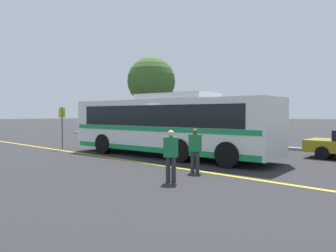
{
  "coord_description": "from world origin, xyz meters",
  "views": [
    {
      "loc": [
        11.32,
        -11.47,
        2.07
      ],
      "look_at": [
        0.7,
        0.03,
        1.46
      ],
      "focal_mm": 35.0,
      "sensor_mm": 36.0,
      "label": 1
    }
  ],
  "objects": [
    {
      "name": "parked_car_1",
      "position": [
        -3.49,
        5.12,
        0.73
      ],
      "size": [
        4.51,
        1.99,
        1.43
      ],
      "rotation": [
        0.0,
        0.0,
        -1.59
      ],
      "color": "maroon",
      "rests_on": "ground_plane"
    },
    {
      "name": "pedestrian_1",
      "position": [
        4.77,
        -4.26,
        0.88
      ],
      "size": [
        0.47,
        0.42,
        1.57
      ],
      "rotation": [
        0.0,
        0.0,
        3.73
      ],
      "color": "#2D2D33",
      "rests_on": "ground_plane"
    },
    {
      "name": "curb_strip",
      "position": [
        0.7,
        6.77,
        0.07
      ],
      "size": [
        38.61,
        0.36,
        0.15
      ],
      "primitive_type": "cube",
      "color": "#99999E",
      "rests_on": "ground_plane"
    },
    {
      "name": "lane_strip_0",
      "position": [
        0.7,
        -2.17,
        0.0
      ],
      "size": [
        30.61,
        0.2,
        0.01
      ],
      "primitive_type": "cube",
      "rotation": [
        0.0,
        0.0,
        1.57
      ],
      "color": "gold",
      "rests_on": "ground_plane"
    },
    {
      "name": "transit_bus",
      "position": [
        0.71,
        0.03,
        1.55
      ],
      "size": [
        11.06,
        3.34,
        2.99
      ],
      "rotation": [
        0.0,
        0.0,
        1.65
      ],
      "color": "silver",
      "rests_on": "ground_plane"
    },
    {
      "name": "parked_car_0",
      "position": [
        -10.18,
        5.09,
        0.75
      ],
      "size": [
        4.07,
        1.86,
        1.52
      ],
      "rotation": [
        0.0,
        0.0,
        -1.58
      ],
      "color": "#335B33",
      "rests_on": "ground_plane"
    },
    {
      "name": "bus_stop_sign",
      "position": [
        -5.84,
        -1.84,
        1.54
      ],
      "size": [
        0.07,
        0.4,
        2.44
      ],
      "rotation": [
        0.0,
        0.0,
        1.65
      ],
      "color": "#59595E",
      "rests_on": "ground_plane"
    },
    {
      "name": "ground_plane",
      "position": [
        0.0,
        0.0,
        0.0
      ],
      "size": [
        220.0,
        220.0,
        0.0
      ],
      "primitive_type": "plane",
      "color": "#262628"
    },
    {
      "name": "tree_0",
      "position": [
        -12.43,
        11.74,
        5.32
      ],
      "size": [
        4.84,
        4.84,
        7.75
      ],
      "color": "#513823",
      "rests_on": "ground_plane"
    },
    {
      "name": "pedestrian_0",
      "position": [
        4.29,
        -2.47,
        0.86
      ],
      "size": [
        0.47,
        0.37,
        1.54
      ],
      "rotation": [
        0.0,
        0.0,
        0.42
      ],
      "color": "#2D2D33",
      "rests_on": "ground_plane"
    },
    {
      "name": "parked_car_2",
      "position": [
        1.84,
        4.77,
        0.75
      ],
      "size": [
        4.11,
        2.0,
        1.52
      ],
      "rotation": [
        0.0,
        0.0,
        1.53
      ],
      "color": "navy",
      "rests_on": "ground_plane"
    }
  ]
}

